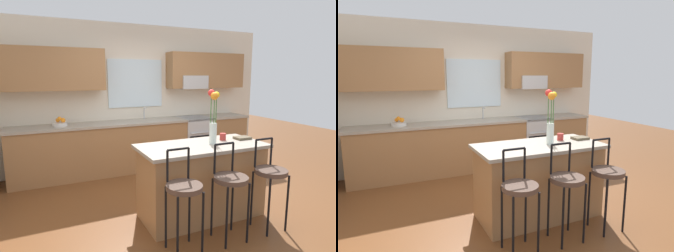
{
  "view_description": "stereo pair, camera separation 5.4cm",
  "coord_description": "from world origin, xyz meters",
  "views": [
    {
      "loc": [
        -1.69,
        -3.26,
        1.74
      ],
      "look_at": [
        0.03,
        0.55,
        1.0
      ],
      "focal_mm": 30.22,
      "sensor_mm": 36.0,
      "label": 1
    },
    {
      "loc": [
        -1.64,
        -3.28,
        1.74
      ],
      "look_at": [
        0.03,
        0.55,
        1.0
      ],
      "focal_mm": 30.22,
      "sensor_mm": 36.0,
      "label": 2
    }
  ],
  "objects": [
    {
      "name": "counter_run",
      "position": [
        0.0,
        1.7,
        0.47
      ],
      "size": [
        4.56,
        0.64,
        0.92
      ],
      "color": "#996B42",
      "rests_on": "ground"
    },
    {
      "name": "bar_stool_near",
      "position": [
        -0.49,
        -0.97,
        0.64
      ],
      "size": [
        0.36,
        0.36,
        1.04
      ],
      "color": "black",
      "rests_on": "ground"
    },
    {
      "name": "fruit_bowl_oranges",
      "position": [
        -1.42,
        1.7,
        0.97
      ],
      "size": [
        0.24,
        0.24,
        0.16
      ],
      "color": "silver",
      "rests_on": "counter_run"
    },
    {
      "name": "mug_ceramic",
      "position": [
        0.43,
        -0.29,
        0.97
      ],
      "size": [
        0.08,
        0.08,
        0.09
      ],
      "primitive_type": "cylinder",
      "color": "#A52D28",
      "rests_on": "kitchen_island"
    },
    {
      "name": "cookbook",
      "position": [
        0.71,
        -0.34,
        0.94
      ],
      "size": [
        0.2,
        0.15,
        0.03
      ],
      "primitive_type": "cube",
      "color": "brown",
      "rests_on": "kitchen_island"
    },
    {
      "name": "sink_faucet",
      "position": [
        0.12,
        1.84,
        1.06
      ],
      "size": [
        0.02,
        0.13,
        0.23
      ],
      "color": "#B7BABC",
      "rests_on": "counter_run"
    },
    {
      "name": "oven_range",
      "position": [
        1.13,
        1.68,
        0.46
      ],
      "size": [
        0.6,
        0.64,
        0.92
      ],
      "color": "#B7BABC",
      "rests_on": "ground"
    },
    {
      "name": "bar_stool_far",
      "position": [
        0.61,
        -0.97,
        0.64
      ],
      "size": [
        0.36,
        0.36,
        1.04
      ],
      "color": "black",
      "rests_on": "ground"
    },
    {
      "name": "ground_plane",
      "position": [
        0.0,
        0.0,
        0.0
      ],
      "size": [
        14.0,
        14.0,
        0.0
      ],
      "primitive_type": "plane",
      "color": "brown"
    },
    {
      "name": "bar_stool_middle",
      "position": [
        0.06,
        -0.97,
        0.64
      ],
      "size": [
        0.36,
        0.36,
        1.04
      ],
      "color": "black",
      "rests_on": "ground"
    },
    {
      "name": "back_wall_assembly",
      "position": [
        0.02,
        1.99,
        1.51
      ],
      "size": [
        5.6,
        0.5,
        2.7
      ],
      "color": "beige",
      "rests_on": "ground"
    },
    {
      "name": "kitchen_island",
      "position": [
        0.06,
        -0.38,
        0.46
      ],
      "size": [
        1.56,
        0.74,
        0.92
      ],
      "color": "#996B42",
      "rests_on": "ground"
    },
    {
      "name": "flower_vase",
      "position": [
        0.2,
        -0.41,
        1.27
      ],
      "size": [
        0.13,
        0.15,
        0.66
      ],
      "color": "silver",
      "rests_on": "kitchen_island"
    }
  ]
}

